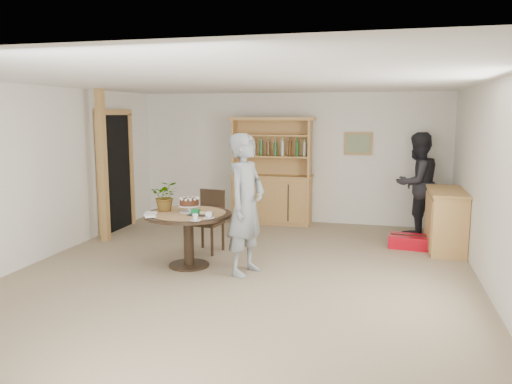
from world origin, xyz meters
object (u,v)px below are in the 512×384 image
Objects in this scene: dining_chair at (209,217)px; teen_boy at (246,205)px; sideboard at (446,220)px; red_suitcase at (409,241)px; adult_person at (417,183)px; hutch at (272,188)px; dining_table at (188,224)px.

teen_boy reaches higher than dining_chair.
sideboard is 0.65m from red_suitcase.
sideboard is at bearing 70.73° from adult_person.
teen_boy is at bearing -39.07° from dining_chair.
sideboard is 3.67m from dining_chair.
dining_chair is (-0.50, -2.21, -0.15)m from hutch.
hutch is at bearing 86.07° from dining_chair.
dining_chair is at bearing -164.70° from sideboard.
red_suitcase is (2.50, -1.28, -0.59)m from hutch.
teen_boy reaches higher than dining_table.
sideboard is at bearing 24.18° from dining_chair.
dining_chair is 1.31m from teen_boy.
dining_chair is at bearing 89.15° from dining_table.
sideboard is at bearing -39.14° from teen_boy.
dining_chair is at bearing 57.86° from teen_boy.
hutch reaches higher than dining_chair.
adult_person is at bearing 41.46° from dining_table.
hutch reaches higher than dining_table.
sideboard is 3.99m from dining_table.
teen_boy is at bearing -6.71° from dining_table.
hutch is at bearing 159.51° from red_suitcase.
dining_table is 0.65× the size of teen_boy.
teen_boy is (0.85, -0.10, 0.32)m from dining_table.
sideboard is 1.96× the size of red_suitcase.
dining_chair reaches higher than red_suitcase.
hutch is at bearing -45.65° from adult_person.
hutch is at bearing 157.79° from sideboard.
teen_boy is (0.34, -3.14, 0.24)m from hutch.
dining_table is at bearing -81.97° from dining_chair.
sideboard is at bearing 10.73° from red_suitcase.
dining_chair is 1.47× the size of red_suitcase.
sideboard reaches higher than dining_table.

